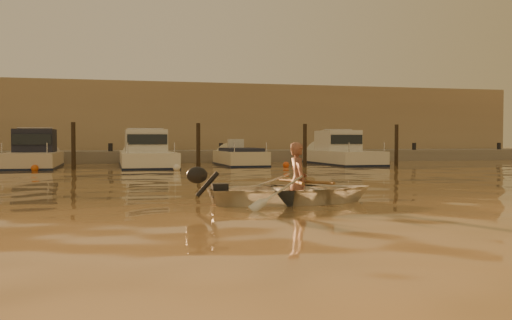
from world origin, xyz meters
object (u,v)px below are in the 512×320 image
object	(u,v)px
moored_boat_2	(147,153)
moored_boat_4	(342,152)
moored_boat_1	(34,154)
person	(298,180)
waterfront_building	(172,123)
moored_boat_3	(240,161)
dinghy	(293,191)

from	to	relation	value
moored_boat_2	moored_boat_4	bearing A→B (deg)	0.00
moored_boat_1	moored_boat_4	bearing A→B (deg)	0.00
person	waterfront_building	xyz separation A→B (m)	(0.34, 27.58, 1.95)
moored_boat_2	moored_boat_3	size ratio (longest dim) A/B	1.45
moored_boat_1	moored_boat_2	bearing A→B (deg)	0.00
waterfront_building	person	bearing A→B (deg)	-90.70
person	moored_boat_4	size ratio (longest dim) A/B	0.22
person	moored_boat_2	bearing A→B (deg)	7.44
moored_boat_1	waterfront_building	distance (m)	13.35
moored_boat_2	waterfront_building	size ratio (longest dim) A/B	0.17
dinghy	waterfront_building	distance (m)	27.67
moored_boat_1	moored_boat_2	xyz separation A→B (m)	(5.02, 0.00, 0.00)
moored_boat_2	waterfront_building	world-z (taller)	waterfront_building
moored_boat_1	moored_boat_4	xyz separation A→B (m)	(14.96, 0.00, 0.00)
moored_boat_1	moored_boat_4	world-z (taller)	same
moored_boat_1	waterfront_building	bearing A→B (deg)	56.22
moored_boat_3	moored_boat_4	world-z (taller)	moored_boat_4
person	moored_boat_1	world-z (taller)	moored_boat_1
dinghy	moored_boat_4	distance (m)	18.43
dinghy	person	xyz separation A→B (m)	(0.10, -0.00, 0.23)
moored_boat_1	moored_boat_3	bearing A→B (deg)	0.00
dinghy	moored_boat_2	xyz separation A→B (m)	(-1.90, 16.58, 0.40)
moored_boat_4	dinghy	bearing A→B (deg)	-115.85
dinghy	moored_boat_3	size ratio (longest dim) A/B	0.61
waterfront_building	moored_boat_2	bearing A→B (deg)	-102.00
dinghy	moored_boat_1	xyz separation A→B (m)	(-6.92, 16.58, 0.40)
person	moored_boat_3	size ratio (longest dim) A/B	0.27
dinghy	waterfront_building	bearing A→B (deg)	-0.35
moored_boat_2	waterfront_building	distance (m)	11.38
dinghy	person	bearing A→B (deg)	-90.00
person	moored_boat_1	size ratio (longest dim) A/B	0.23
moored_boat_2	dinghy	bearing A→B (deg)	-83.46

